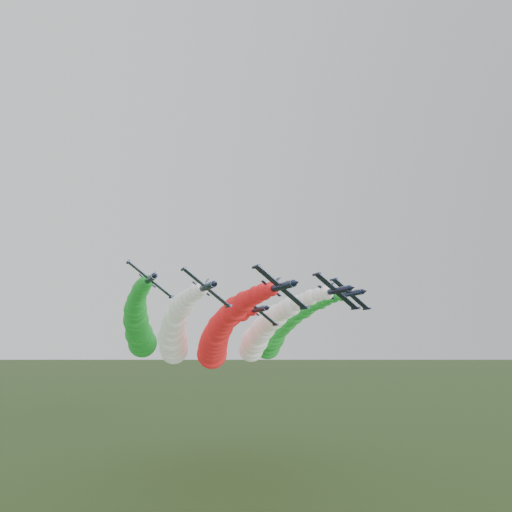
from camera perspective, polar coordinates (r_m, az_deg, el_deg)
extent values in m
cylinder|color=#111733|center=(70.75, 2.84, -3.52)|extent=(1.49, 8.68, 1.49)
cone|color=#111733|center=(66.13, 4.61, -3.05)|extent=(1.35, 1.74, 1.35)
cone|color=black|center=(75.08, 1.39, -3.90)|extent=(1.35, 0.87, 1.35)
ellipsoid|color=black|center=(69.13, 3.65, -3.11)|extent=(0.98, 1.81, 0.94)
cube|color=#111733|center=(70.53, 2.84, -3.60)|extent=(7.45, 1.83, 5.68)
cylinder|color=#111733|center=(69.51, 0.03, -1.19)|extent=(0.59, 2.51, 0.59)
cylinder|color=#111733|center=(71.83, 5.57, -5.91)|extent=(0.59, 2.51, 0.59)
cube|color=#111733|center=(74.46, 2.18, -3.16)|extent=(1.45, 1.45, 1.85)
cube|color=#111733|center=(74.15, 1.77, -3.73)|extent=(2.98, 1.06, 2.29)
sphere|color=red|center=(73.84, 1.79, -3.80)|extent=(2.21, 2.21, 2.21)
sphere|color=red|center=(76.81, 0.88, -4.11)|extent=(2.72, 2.72, 2.72)
sphere|color=red|center=(79.80, 0.08, -4.47)|extent=(2.97, 2.97, 2.97)
sphere|color=red|center=(82.82, -0.64, -4.85)|extent=(3.02, 3.02, 3.02)
sphere|color=red|center=(85.87, -1.29, -5.24)|extent=(3.73, 3.73, 3.73)
sphere|color=red|center=(88.94, -1.85, -5.64)|extent=(3.78, 3.78, 3.78)
sphere|color=red|center=(92.04, -2.36, -6.05)|extent=(4.63, 4.63, 4.63)
sphere|color=red|center=(95.16, -2.81, -6.46)|extent=(3.86, 3.86, 3.86)
sphere|color=red|center=(98.29, -3.20, -6.86)|extent=(4.46, 4.46, 4.46)
sphere|color=red|center=(101.45, -3.54, -7.26)|extent=(4.64, 4.64, 4.64)
sphere|color=red|center=(104.63, -3.84, -7.66)|extent=(4.98, 4.98, 4.98)
sphere|color=red|center=(107.83, -4.10, -8.06)|extent=(5.55, 5.55, 5.55)
sphere|color=red|center=(111.05, -4.33, -8.45)|extent=(5.16, 5.16, 5.16)
sphere|color=red|center=(114.29, -4.51, -8.84)|extent=(6.03, 6.03, 6.03)
sphere|color=red|center=(117.55, -4.67, -9.22)|extent=(6.35, 6.35, 6.35)
sphere|color=red|center=(120.82, -4.80, -9.60)|extent=(6.76, 6.76, 6.76)
sphere|color=red|center=(124.11, -4.90, -9.97)|extent=(7.06, 7.06, 7.06)
sphere|color=red|center=(127.42, -4.97, -10.34)|extent=(7.33, 7.33, 7.33)
sphere|color=red|center=(130.75, -5.02, -10.70)|extent=(6.96, 6.96, 6.96)
sphere|color=red|center=(134.10, -5.05, -11.05)|extent=(7.92, 7.92, 7.92)
cylinder|color=#111733|center=(78.86, -5.67, -3.54)|extent=(1.49, 8.68, 1.49)
cone|color=#111733|center=(73.97, -4.64, -3.14)|extent=(1.35, 1.74, 1.35)
cone|color=black|center=(83.41, -6.52, -3.87)|extent=(1.35, 0.87, 1.35)
ellipsoid|color=black|center=(77.11, -5.13, -3.18)|extent=(0.98, 1.81, 0.94)
cube|color=#111733|center=(78.64, -5.70, -3.61)|extent=(7.45, 1.83, 5.68)
cylinder|color=#111733|center=(78.13, -8.28, -1.44)|extent=(0.59, 2.51, 0.59)
cylinder|color=#111733|center=(79.42, -3.15, -5.73)|extent=(0.59, 2.51, 0.59)
cube|color=#111733|center=(82.65, -5.88, -3.21)|extent=(1.45, 1.45, 1.85)
cube|color=#111733|center=(82.42, -6.28, -3.72)|extent=(2.98, 1.06, 2.29)
sphere|color=white|center=(82.11, -6.29, -3.78)|extent=(2.25, 2.25, 2.25)
sphere|color=white|center=(85.21, -6.82, -4.06)|extent=(2.68, 2.68, 2.68)
sphere|color=white|center=(88.32, -7.29, -4.38)|extent=(2.71, 2.71, 2.71)
sphere|color=white|center=(91.45, -7.70, -4.72)|extent=(3.09, 3.09, 3.09)
sphere|color=white|center=(94.58, -8.05, -5.08)|extent=(3.56, 3.56, 3.56)
sphere|color=white|center=(97.73, -8.36, -5.45)|extent=(4.02, 4.02, 4.02)
sphere|color=white|center=(100.89, -8.62, -5.82)|extent=(4.40, 4.40, 4.40)
sphere|color=white|center=(104.07, -8.84, -6.19)|extent=(4.09, 4.09, 4.09)
sphere|color=white|center=(107.26, -9.03, -6.57)|extent=(3.90, 3.90, 3.90)
sphere|color=white|center=(110.46, -9.18, -6.95)|extent=(5.04, 5.04, 5.04)
sphere|color=white|center=(113.67, -9.31, -7.32)|extent=(4.92, 4.92, 4.92)
sphere|color=white|center=(116.89, -9.40, -7.69)|extent=(5.56, 5.56, 5.56)
sphere|color=white|center=(120.13, -9.47, -8.06)|extent=(5.23, 5.23, 5.23)
sphere|color=white|center=(123.39, -9.51, -8.43)|extent=(6.20, 6.20, 6.20)
sphere|color=white|center=(126.65, -9.53, -8.79)|extent=(6.06, 6.06, 6.06)
sphere|color=white|center=(129.93, -9.53, -9.15)|extent=(7.52, 7.52, 7.52)
sphere|color=white|center=(133.22, -9.51, -9.51)|extent=(6.63, 6.63, 6.63)
sphere|color=white|center=(136.53, -9.47, -9.86)|extent=(6.96, 6.96, 6.96)
sphere|color=white|center=(139.85, -9.42, -10.21)|extent=(7.77, 7.77, 7.77)
sphere|color=white|center=(143.19, -9.35, -10.56)|extent=(7.72, 7.72, 7.72)
cylinder|color=#111733|center=(86.21, 9.15, -3.95)|extent=(1.49, 8.68, 1.49)
cone|color=#111733|center=(81.84, 10.93, -3.58)|extent=(1.35, 1.74, 1.35)
cone|color=black|center=(90.32, 7.66, -4.25)|extent=(1.35, 0.87, 1.35)
ellipsoid|color=black|center=(84.70, 9.93, -3.61)|extent=(0.98, 1.81, 0.94)
cube|color=#111733|center=(85.99, 9.16, -4.01)|extent=(7.45, 1.83, 5.68)
cylinder|color=#111733|center=(84.55, 6.94, -2.06)|extent=(0.59, 2.51, 0.59)
cylinder|color=#111733|center=(87.65, 11.32, -5.89)|extent=(0.59, 2.51, 0.59)
cube|color=#111733|center=(89.80, 8.34, -3.64)|extent=(1.45, 1.45, 1.85)
cube|color=#111733|center=(89.44, 8.03, -4.11)|extent=(2.98, 1.06, 2.29)
sphere|color=white|center=(89.14, 8.07, -4.17)|extent=(2.60, 2.60, 2.60)
sphere|color=white|center=(91.96, 7.12, -4.42)|extent=(2.50, 2.50, 2.50)
sphere|color=white|center=(94.82, 6.25, -4.72)|extent=(2.97, 2.97, 2.97)
sphere|color=white|center=(97.72, 5.45, -5.04)|extent=(2.68, 2.68, 2.68)
sphere|color=white|center=(100.65, 4.73, -5.38)|extent=(3.12, 3.12, 3.12)
sphere|color=white|center=(103.62, 4.07, -5.73)|extent=(4.13, 4.13, 4.13)
sphere|color=white|center=(106.62, 3.46, -6.08)|extent=(4.21, 4.21, 4.21)
sphere|color=white|center=(109.65, 2.92, -6.44)|extent=(3.86, 3.86, 3.86)
sphere|color=white|center=(112.71, 2.42, -6.79)|extent=(5.03, 5.03, 5.03)
sphere|color=white|center=(115.80, 1.97, -7.15)|extent=(5.31, 5.31, 5.31)
sphere|color=white|center=(118.91, 1.57, -7.51)|extent=(4.96, 4.96, 4.96)
sphere|color=white|center=(122.05, 1.20, -7.87)|extent=(5.33, 5.33, 5.33)
sphere|color=white|center=(125.22, 0.87, -8.23)|extent=(5.97, 5.97, 5.97)
sphere|color=white|center=(128.40, 0.58, -8.58)|extent=(5.96, 5.96, 5.96)
sphere|color=white|center=(131.62, 0.32, -8.93)|extent=(5.65, 5.65, 5.65)
sphere|color=white|center=(134.85, 0.09, -9.28)|extent=(6.72, 6.72, 6.72)
sphere|color=white|center=(138.11, -0.11, -9.62)|extent=(7.29, 7.29, 7.29)
sphere|color=white|center=(141.39, -0.28, -9.96)|extent=(6.14, 6.14, 6.14)
sphere|color=white|center=(144.70, -0.43, -10.29)|extent=(6.97, 6.97, 6.97)
sphere|color=white|center=(148.02, -0.56, -10.63)|extent=(7.17, 7.17, 7.17)
cylinder|color=#111733|center=(85.68, -12.00, -2.58)|extent=(1.49, 8.68, 1.49)
cone|color=#111733|center=(80.67, -11.43, -2.16)|extent=(1.35, 1.74, 1.35)
cone|color=black|center=(90.33, -12.46, -2.93)|extent=(1.35, 0.87, 1.35)
ellipsoid|color=black|center=(83.87, -11.63, -2.23)|extent=(0.98, 1.81, 0.94)
cube|color=#111733|center=(85.47, -12.04, -2.64)|extent=(7.45, 1.83, 5.68)
cylinder|color=#111733|center=(85.39, -14.42, -0.64)|extent=(0.59, 2.51, 0.59)
cylinder|color=#111733|center=(85.80, -9.66, -4.62)|extent=(0.59, 2.51, 0.59)
cube|color=#111733|center=(89.49, -11.92, -2.32)|extent=(1.45, 1.45, 1.85)
cube|color=#111733|center=(89.31, -12.30, -2.78)|extent=(2.98, 1.06, 2.29)
sphere|color=#1B8D29|center=(89.00, -12.33, -2.83)|extent=(2.26, 2.26, 2.26)
sphere|color=#1B8D29|center=(92.16, -12.62, -3.12)|extent=(2.73, 2.73, 2.73)
sphere|color=#1B8D29|center=(95.32, -12.87, -3.44)|extent=(3.08, 3.08, 3.08)
sphere|color=#1B8D29|center=(98.48, -13.07, -3.79)|extent=(3.31, 3.31, 3.31)
sphere|color=#1B8D29|center=(101.64, -13.23, -4.15)|extent=(3.26, 3.26, 3.26)
sphere|color=#1B8D29|center=(104.82, -13.37, -4.52)|extent=(3.51, 3.51, 3.51)
sphere|color=#1B8D29|center=(108.00, -13.47, -4.89)|extent=(4.08, 4.08, 4.08)
sphere|color=#1B8D29|center=(111.18, -13.54, -5.27)|extent=(4.15, 4.15, 4.15)
sphere|color=#1B8D29|center=(114.37, -13.59, -5.65)|extent=(4.86, 4.86, 4.86)
sphere|color=#1B8D29|center=(117.58, -13.61, -6.03)|extent=(5.32, 5.32, 5.32)
sphere|color=#1B8D29|center=(120.79, -13.61, -6.40)|extent=(4.67, 4.67, 4.67)
sphere|color=#1B8D29|center=(124.00, -13.59, -6.78)|extent=(5.78, 5.78, 5.78)
sphere|color=#1B8D29|center=(127.23, -13.55, -7.15)|extent=(6.32, 6.32, 6.32)
sphere|color=#1B8D29|center=(130.47, -13.49, -7.52)|extent=(6.15, 6.15, 6.15)
sphere|color=#1B8D29|center=(133.72, -13.42, -7.89)|extent=(6.14, 6.14, 6.14)
sphere|color=#1B8D29|center=(136.98, -13.33, -8.25)|extent=(6.36, 6.36, 6.36)
sphere|color=#1B8D29|center=(140.25, -13.23, -8.61)|extent=(7.49, 7.49, 7.49)
sphere|color=#1B8D29|center=(143.53, -13.11, -8.97)|extent=(6.49, 6.49, 6.49)
sphere|color=#1B8D29|center=(146.82, -12.98, -9.32)|extent=(7.34, 7.34, 7.34)
sphere|color=#1B8D29|center=(150.13, -12.84, -9.67)|extent=(8.30, 8.30, 8.30)
cylinder|color=#111733|center=(100.97, 10.73, -4.26)|extent=(1.49, 8.68, 1.49)
cone|color=#111733|center=(96.67, 12.31, -3.96)|extent=(1.35, 1.74, 1.35)
cone|color=black|center=(105.01, 9.39, -4.51)|extent=(1.35, 0.87, 1.35)
ellipsoid|color=black|center=(99.49, 11.42, -3.97)|extent=(0.98, 1.81, 0.94)
cube|color=#111733|center=(100.75, 10.75, -4.31)|extent=(7.45, 1.83, 5.68)
cylinder|color=#111733|center=(99.19, 8.87, -2.65)|extent=(0.59, 2.51, 0.59)
cylinder|color=#111733|center=(102.50, 12.57, -5.91)|extent=(0.59, 2.51, 0.59)
cube|color=#111733|center=(104.53, 9.98, -3.98)|extent=(1.45, 1.45, 1.85)
cube|color=#111733|center=(104.16, 9.72, -4.39)|extent=(2.98, 1.06, 2.29)
sphere|color=#1B8D29|center=(103.85, 9.76, -4.44)|extent=(2.42, 2.42, 2.42)
sphere|color=#1B8D29|center=(106.63, 8.90, -4.65)|extent=(2.47, 2.47, 2.47)
sphere|color=#1B8D29|center=(109.45, 8.10, -4.91)|extent=(2.87, 2.87, 2.87)
sphere|color=#1B8D29|center=(112.30, 7.36, -5.18)|extent=(3.41, 3.41, 3.41)
sphere|color=#1B8D29|center=(115.19, 6.68, -5.48)|extent=(3.19, 3.19, 3.19)
sphere|color=#1B8D29|center=(118.12, 6.05, -5.78)|extent=(3.72, 3.72, 3.72)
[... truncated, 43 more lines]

